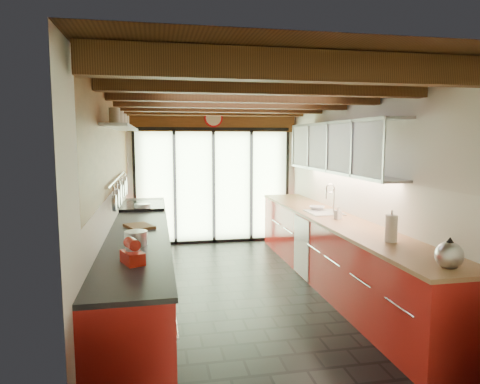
{
  "coord_description": "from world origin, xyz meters",
  "views": [
    {
      "loc": [
        -1.06,
        -5.25,
        1.96
      ],
      "look_at": [
        0.05,
        0.4,
        1.25
      ],
      "focal_mm": 32.0,
      "sensor_mm": 36.0,
      "label": 1
    }
  ],
  "objects_px": {
    "stand_mixer": "(133,253)",
    "bowl": "(317,208)",
    "soap_bottle": "(338,213)",
    "kettle": "(449,254)",
    "paper_towel": "(391,229)"
  },
  "relations": [
    {
      "from": "stand_mixer",
      "to": "soap_bottle",
      "type": "xyz_separation_m",
      "value": [
        2.54,
        1.55,
        -0.0
      ]
    },
    {
      "from": "stand_mixer",
      "to": "kettle",
      "type": "distance_m",
      "value": 2.61
    },
    {
      "from": "kettle",
      "to": "paper_towel",
      "type": "height_order",
      "value": "paper_towel"
    },
    {
      "from": "kettle",
      "to": "soap_bottle",
      "type": "height_order",
      "value": "kettle"
    },
    {
      "from": "stand_mixer",
      "to": "bowl",
      "type": "relative_size",
      "value": 1.22
    },
    {
      "from": "bowl",
      "to": "paper_towel",
      "type": "bearing_deg",
      "value": -90.0
    },
    {
      "from": "paper_towel",
      "to": "bowl",
      "type": "bearing_deg",
      "value": 90.0
    },
    {
      "from": "kettle",
      "to": "bowl",
      "type": "height_order",
      "value": "kettle"
    },
    {
      "from": "soap_bottle",
      "to": "paper_towel",
      "type": "bearing_deg",
      "value": -90.0
    },
    {
      "from": "kettle",
      "to": "stand_mixer",
      "type": "bearing_deg",
      "value": 166.34
    },
    {
      "from": "kettle",
      "to": "bowl",
      "type": "bearing_deg",
      "value": 90.0
    },
    {
      "from": "stand_mixer",
      "to": "bowl",
      "type": "distance_m",
      "value": 3.43
    },
    {
      "from": "paper_towel",
      "to": "soap_bottle",
      "type": "height_order",
      "value": "paper_towel"
    },
    {
      "from": "stand_mixer",
      "to": "soap_bottle",
      "type": "relative_size",
      "value": 1.68
    },
    {
      "from": "stand_mixer",
      "to": "paper_towel",
      "type": "xyz_separation_m",
      "value": [
        2.54,
        0.26,
        0.05
      ]
    }
  ]
}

